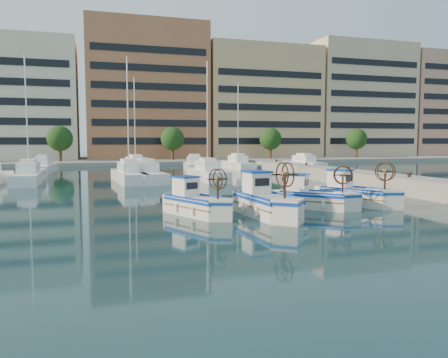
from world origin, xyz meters
TOP-DOWN VIEW (x-y plane):
  - ground at (0.00, 0.00)m, footprint 300.00×300.00m
  - quay at (13.00, 8.00)m, footprint 3.00×60.00m
  - waterfront at (9.23, 65.04)m, footprint 180.00×40.00m
  - yacht_marina at (-3.22, 27.68)m, footprint 39.85×24.00m
  - fishing_boat_a at (-3.93, 1.34)m, footprint 3.06×4.14m
  - fishing_boat_b at (-0.62, 0.06)m, footprint 2.22×4.64m
  - fishing_boat_c at (2.90, 1.68)m, footprint 3.81×3.75m
  - fishing_boat_d at (5.91, 2.08)m, footprint 3.49×4.37m

SIDE VIEW (x-z plane):
  - ground at x=0.00m, z-range 0.00..0.00m
  - yacht_marina at x=-3.22m, z-range -5.22..6.28m
  - quay at x=13.00m, z-range 0.00..1.20m
  - fishing_boat_c at x=2.90m, z-range -0.55..1.90m
  - fishing_boat_a at x=-3.93m, z-range -0.56..1.93m
  - fishing_boat_d at x=5.91m, z-range -0.59..2.06m
  - fishing_boat_b at x=-0.62m, z-range -0.64..2.20m
  - waterfront at x=9.23m, z-range -1.70..23.90m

